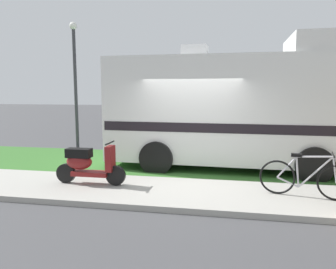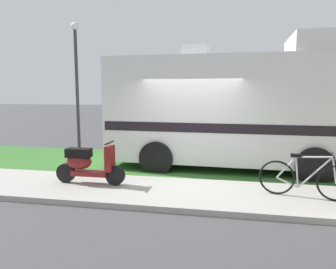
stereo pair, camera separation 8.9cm
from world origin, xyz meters
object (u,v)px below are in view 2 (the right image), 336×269
Objects in this scene: motorhome_rv at (234,108)px; scooter at (87,164)px; street_lamp_post at (77,74)px; bicycle at (305,178)px.

motorhome_rv reaches higher than scooter.
motorhome_rv is at bearing 39.08° from scooter.
motorhome_rv is at bearing -19.77° from street_lamp_post.
bicycle is at bearing -1.11° from scooter.
scooter is 5.76m from street_lamp_post.
scooter is at bearing -61.49° from street_lamp_post.
street_lamp_post reaches higher than bicycle.
scooter is at bearing -140.92° from motorhome_rv.
bicycle is at bearing -62.51° from motorhome_rv.
motorhome_rv is 4.28m from scooter.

